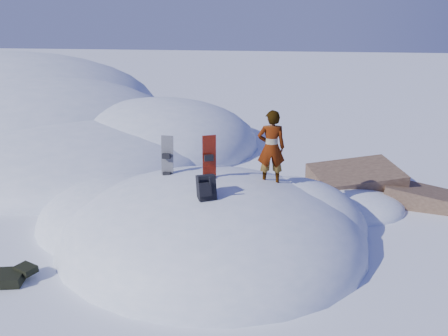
# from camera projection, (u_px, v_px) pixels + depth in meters

# --- Properties ---
(ground) EXTENTS (120.00, 120.00, 0.00)m
(ground) POSITION_uv_depth(u_px,v_px,m) (211.00, 240.00, 9.97)
(ground) COLOR silver
(ground) RESTS_ON ground
(snow_mound) EXTENTS (8.00, 6.00, 3.00)m
(snow_mound) POSITION_uv_depth(u_px,v_px,m) (205.00, 235.00, 10.22)
(snow_mound) COLOR white
(snow_mound) RESTS_ON ground
(snow_ridge) EXTENTS (21.50, 18.50, 6.40)m
(snow_ridge) POSITION_uv_depth(u_px,v_px,m) (31.00, 125.00, 20.66)
(snow_ridge) COLOR white
(snow_ridge) RESTS_ON ground
(rock_outcrop) EXTENTS (4.68, 4.41, 1.68)m
(rock_outcrop) POSITION_uv_depth(u_px,v_px,m) (360.00, 198.00, 12.25)
(rock_outcrop) COLOR brown
(rock_outcrop) RESTS_ON ground
(snowboard_red) EXTENTS (0.29, 0.24, 1.60)m
(snowboard_red) POSITION_uv_depth(u_px,v_px,m) (209.00, 170.00, 9.49)
(snowboard_red) COLOR red
(snowboard_red) RESTS_ON snow_mound
(snowboard_dark) EXTENTS (0.28, 0.22, 1.47)m
(snowboard_dark) POSITION_uv_depth(u_px,v_px,m) (167.00, 167.00, 9.99)
(snowboard_dark) COLOR black
(snowboard_dark) RESTS_ON snow_mound
(backpack) EXTENTS (0.47, 0.51, 0.58)m
(backpack) POSITION_uv_depth(u_px,v_px,m) (206.00, 188.00, 8.60)
(backpack) COLOR black
(backpack) RESTS_ON snow_mound
(gear_pile) EXTENTS (0.97, 0.75, 0.25)m
(gear_pile) POSITION_uv_depth(u_px,v_px,m) (8.00, 277.00, 8.35)
(gear_pile) COLOR black
(gear_pile) RESTS_ON ground
(person) EXTENTS (0.66, 0.48, 1.67)m
(person) POSITION_uv_depth(u_px,v_px,m) (271.00, 148.00, 9.52)
(person) COLOR slate
(person) RESTS_ON snow_mound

